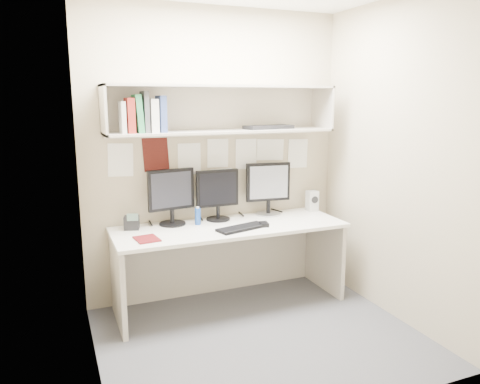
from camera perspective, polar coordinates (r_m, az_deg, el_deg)
name	(u,v)px	position (r m, az deg, el deg)	size (l,w,h in m)	color
floor	(260,337)	(3.78, 2.50, -17.27)	(2.40, 2.00, 0.01)	#46464B
wall_back	(216,155)	(4.28, -3.00, 4.48)	(2.40, 0.02, 2.60)	tan
wall_front	(343,198)	(2.50, 12.41, -0.67)	(2.40, 0.02, 2.60)	tan
wall_left	(87,182)	(3.05, -18.17, 1.18)	(0.02, 2.00, 2.60)	tan
wall_right	(396,162)	(4.01, 18.46, 3.46)	(0.02, 2.00, 2.60)	tan
desk	(230,265)	(4.17, -1.24, -8.89)	(2.00, 0.70, 0.73)	silver
overhead_hutch	(220,109)	(4.11, -2.40, 10.09)	(2.00, 0.38, 0.40)	#BEB5A5
pinned_papers	(216,161)	(4.28, -2.96, 3.81)	(1.92, 0.01, 0.48)	white
monitor_left	(171,195)	(4.07, -8.37, -0.34)	(0.42, 0.23, 0.49)	black
monitor_center	(218,193)	(4.19, -2.75, -0.08)	(0.39, 0.22, 0.46)	black
monitor_right	(268,187)	(4.38, 3.45, 0.63)	(0.42, 0.23, 0.49)	#A5A5AA
keyboard	(242,228)	(3.94, 0.25, -4.39)	(0.45, 0.16, 0.02)	black
mouse	(264,224)	(4.04, 2.95, -3.94)	(0.07, 0.11, 0.03)	black
speaker	(312,201)	(4.62, 8.78, -1.06)	(0.10, 0.11, 0.20)	#B7B7B2
blue_bottle	(198,216)	(4.08, -5.17, -2.95)	(0.05, 0.05, 0.16)	navy
maroon_notebook	(147,239)	(3.72, -11.29, -5.63)	(0.17, 0.21, 0.01)	#5B0F13
desk_phone	(132,223)	(4.03, -13.06, -3.65)	(0.14, 0.14, 0.15)	black
book_stack	(143,115)	(3.85, -11.73, 9.22)	(0.35, 0.20, 0.33)	beige
hutch_tray	(269,127)	(4.25, 3.53, 7.91)	(0.45, 0.17, 0.03)	black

